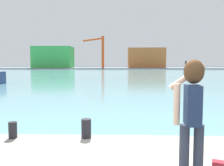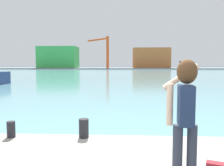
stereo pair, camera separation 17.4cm
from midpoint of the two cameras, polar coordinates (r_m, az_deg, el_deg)
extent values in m
plane|color=#334751|center=(53.56, 1.77, 2.39)|extent=(220.00, 220.00, 0.00)
cube|color=#6BA8B2|center=(55.55, 1.77, 2.48)|extent=(140.00, 100.00, 0.02)
cube|color=gray|center=(95.53, 1.76, 3.54)|extent=(140.00, 20.00, 0.38)
cylinder|color=#2D3342|center=(3.69, 15.42, -15.68)|extent=(0.14, 0.14, 0.82)
cylinder|color=#2D3342|center=(3.74, 18.52, -15.47)|extent=(0.14, 0.14, 0.82)
cube|color=#1E2D4C|center=(3.53, 17.25, -5.01)|extent=(0.23, 0.36, 0.56)
sphere|color=#E0B293|center=(3.49, 17.44, 2.46)|extent=(0.22, 0.22, 0.22)
ellipsoid|color=#472D19|center=(3.47, 17.53, 2.61)|extent=(0.28, 0.26, 0.34)
cylinder|color=#E0B293|center=(3.48, 13.75, -4.92)|extent=(0.09, 0.09, 0.58)
cylinder|color=#E0B293|center=(3.70, 16.06, 1.37)|extent=(0.53, 0.14, 0.40)
cube|color=black|center=(3.81, 15.85, 4.03)|extent=(0.02, 0.07, 0.14)
cylinder|color=black|center=(5.56, -7.03, -10.65)|extent=(0.22, 0.22, 0.43)
cylinder|color=black|center=(5.98, -23.28, -10.22)|extent=(0.19, 0.19, 0.36)
cube|color=green|center=(98.16, -13.78, 5.96)|extent=(14.83, 9.93, 8.27)
cube|color=#B26633|center=(96.04, 8.03, 5.90)|extent=(14.10, 9.14, 7.68)
cylinder|color=#D84C19|center=(92.42, -2.24, 7.35)|extent=(1.00, 1.00, 12.07)
cylinder|color=#D84C19|center=(98.43, -4.68, 10.24)|extent=(9.50, 11.00, 0.70)
camera|label=1|loc=(0.09, -90.62, -0.05)|focal=38.50mm
camera|label=2|loc=(0.09, 89.38, 0.05)|focal=38.50mm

